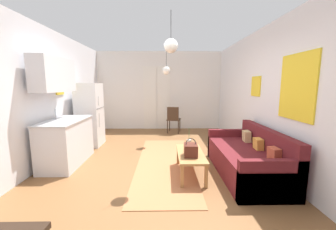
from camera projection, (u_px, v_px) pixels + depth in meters
name	position (u px, v px, depth m)	size (l,w,h in m)	color
ground_plane	(155.00, 174.00, 3.77)	(4.94, 8.08, 0.10)	brown
wall_back	(159.00, 91.00, 7.31)	(4.54, 0.13, 2.74)	white
wall_right	(280.00, 97.00, 3.60)	(0.12, 7.68, 2.74)	silver
wall_left	(25.00, 98.00, 3.53)	(0.12, 7.68, 2.74)	silver
area_rug	(165.00, 162.00, 4.22)	(1.10, 3.28, 0.01)	#B26B42
couch	(249.00, 159.00, 3.65)	(0.91, 1.94, 0.82)	#5B191E
coffee_table	(190.00, 156.00, 3.61)	(0.45, 1.05, 0.40)	#A87542
bamboo_vase	(189.00, 145.00, 3.75)	(0.08, 0.08, 0.41)	beige
handbag	(191.00, 150.00, 3.42)	(0.23, 0.27, 0.31)	#512319
refrigerator	(90.00, 115.00, 5.32)	(0.59, 0.65, 1.63)	white
kitchen_counter	(64.00, 125.00, 4.06)	(0.64, 1.30, 2.10)	silver
accent_chair	(173.00, 118.00, 6.72)	(0.50, 0.48, 0.87)	#382619
pendant_lamp_near	(171.00, 46.00, 3.24)	(0.22, 0.22, 0.65)	black
pendant_lamp_far	(166.00, 71.00, 5.49)	(0.22, 0.22, 0.88)	black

